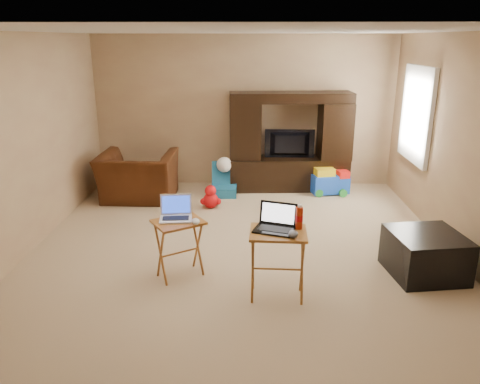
{
  "coord_description": "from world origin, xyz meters",
  "views": [
    {
      "loc": [
        0.12,
        -5.13,
        2.42
      ],
      "look_at": [
        0.0,
        -0.2,
        0.8
      ],
      "focal_mm": 35.0,
      "sensor_mm": 36.0,
      "label": 1
    }
  ],
  "objects_px": {
    "ottoman": "(425,254)",
    "tray_table_left": "(180,249)",
    "child_rocker": "(224,179)",
    "mouse_right": "(293,234)",
    "laptop_left": "(175,209)",
    "entertainment_center": "(290,142)",
    "recliner": "(138,177)",
    "water_bottle": "(299,218)",
    "television": "(290,144)",
    "tray_table_right": "(277,265)",
    "mouse_left": "(196,221)",
    "plush_toy": "(211,196)",
    "push_toy": "(330,180)",
    "laptop_right": "(274,219)"
  },
  "relations": [
    {
      "from": "recliner",
      "to": "water_bottle",
      "type": "xyz_separation_m",
      "value": [
        2.22,
        -2.83,
        0.43
      ]
    },
    {
      "from": "mouse_right",
      "to": "push_toy",
      "type": "bearing_deg",
      "value": 75.07
    },
    {
      "from": "plush_toy",
      "to": "mouse_left",
      "type": "bearing_deg",
      "value": -88.95
    },
    {
      "from": "child_rocker",
      "to": "water_bottle",
      "type": "relative_size",
      "value": 2.51
    },
    {
      "from": "television",
      "to": "entertainment_center",
      "type": "bearing_deg",
      "value": -88.71
    },
    {
      "from": "television",
      "to": "push_toy",
      "type": "relative_size",
      "value": 1.36
    },
    {
      "from": "tray_table_right",
      "to": "mouse_left",
      "type": "distance_m",
      "value": 0.94
    },
    {
      "from": "recliner",
      "to": "mouse_left",
      "type": "xyz_separation_m",
      "value": [
        1.2,
        -2.57,
        0.29
      ]
    },
    {
      "from": "entertainment_center",
      "to": "mouse_left",
      "type": "height_order",
      "value": "entertainment_center"
    },
    {
      "from": "push_toy",
      "to": "recliner",
      "type": "bearing_deg",
      "value": 174.82
    },
    {
      "from": "television",
      "to": "laptop_left",
      "type": "bearing_deg",
      "value": 66.24
    },
    {
      "from": "recliner",
      "to": "water_bottle",
      "type": "distance_m",
      "value": 3.62
    },
    {
      "from": "child_rocker",
      "to": "tray_table_left",
      "type": "height_order",
      "value": "tray_table_left"
    },
    {
      "from": "child_rocker",
      "to": "mouse_right",
      "type": "relative_size",
      "value": 3.8
    },
    {
      "from": "television",
      "to": "child_rocker",
      "type": "relative_size",
      "value": 1.52
    },
    {
      "from": "plush_toy",
      "to": "laptop_right",
      "type": "bearing_deg",
      "value": -71.91
    },
    {
      "from": "ottoman",
      "to": "recliner",
      "type": "bearing_deg",
      "value": 146.53
    },
    {
      "from": "ottoman",
      "to": "tray_table_left",
      "type": "xyz_separation_m",
      "value": [
        -2.62,
        -0.1,
        0.08
      ]
    },
    {
      "from": "television",
      "to": "tray_table_left",
      "type": "xyz_separation_m",
      "value": [
        -1.38,
        -3.05,
        -0.46
      ]
    },
    {
      "from": "plush_toy",
      "to": "tray_table_left",
      "type": "distance_m",
      "value": 2.13
    },
    {
      "from": "tray_table_left",
      "to": "water_bottle",
      "type": "height_order",
      "value": "water_bottle"
    },
    {
      "from": "television",
      "to": "mouse_left",
      "type": "height_order",
      "value": "television"
    },
    {
      "from": "entertainment_center",
      "to": "recliner",
      "type": "height_order",
      "value": "entertainment_center"
    },
    {
      "from": "television",
      "to": "tray_table_left",
      "type": "relative_size",
      "value": 1.3
    },
    {
      "from": "tray_table_left",
      "to": "laptop_left",
      "type": "bearing_deg",
      "value": 102.15
    },
    {
      "from": "television",
      "to": "mouse_right",
      "type": "height_order",
      "value": "television"
    },
    {
      "from": "entertainment_center",
      "to": "ottoman",
      "type": "distance_m",
      "value": 3.29
    },
    {
      "from": "mouse_right",
      "to": "laptop_left",
      "type": "bearing_deg",
      "value": 154.53
    },
    {
      "from": "push_toy",
      "to": "mouse_right",
      "type": "bearing_deg",
      "value": -116.51
    },
    {
      "from": "ottoman",
      "to": "water_bottle",
      "type": "distance_m",
      "value": 1.58
    },
    {
      "from": "child_rocker",
      "to": "ottoman",
      "type": "distance_m",
      "value": 3.48
    },
    {
      "from": "television",
      "to": "push_toy",
      "type": "distance_m",
      "value": 0.88
    },
    {
      "from": "ottoman",
      "to": "mouse_right",
      "type": "relative_size",
      "value": 5.12
    },
    {
      "from": "plush_toy",
      "to": "tray_table_left",
      "type": "xyz_separation_m",
      "value": [
        -0.15,
        -2.12,
        0.14
      ]
    },
    {
      "from": "child_rocker",
      "to": "laptop_left",
      "type": "xyz_separation_m",
      "value": [
        -0.35,
        -2.68,
        0.48
      ]
    },
    {
      "from": "recliner",
      "to": "child_rocker",
      "type": "distance_m",
      "value": 1.35
    },
    {
      "from": "television",
      "to": "mouse_right",
      "type": "distance_m",
      "value": 3.59
    },
    {
      "from": "entertainment_center",
      "to": "plush_toy",
      "type": "xyz_separation_m",
      "value": [
        -1.23,
        -0.98,
        -0.63
      ]
    },
    {
      "from": "television",
      "to": "push_toy",
      "type": "bearing_deg",
      "value": 163.4
    },
    {
      "from": "tray_table_right",
      "to": "mouse_left",
      "type": "xyz_separation_m",
      "value": [
        -0.82,
        0.34,
        0.31
      ]
    },
    {
      "from": "television",
      "to": "mouse_left",
      "type": "distance_m",
      "value": 3.35
    },
    {
      "from": "push_toy",
      "to": "ottoman",
      "type": "distance_m",
      "value": 2.8
    },
    {
      "from": "mouse_right",
      "to": "entertainment_center",
      "type": "bearing_deg",
      "value": 86.15
    },
    {
      "from": "laptop_right",
      "to": "water_bottle",
      "type": "relative_size",
      "value": 1.7
    },
    {
      "from": "laptop_left",
      "to": "mouse_right",
      "type": "relative_size",
      "value": 2.34
    },
    {
      "from": "entertainment_center",
      "to": "plush_toy",
      "type": "bearing_deg",
      "value": -145.01
    },
    {
      "from": "child_rocker",
      "to": "mouse_right",
      "type": "distance_m",
      "value": 3.38
    },
    {
      "from": "recliner",
      "to": "ottoman",
      "type": "bearing_deg",
      "value": 147.83
    },
    {
      "from": "ottoman",
      "to": "entertainment_center",
      "type": "bearing_deg",
      "value": 112.38
    },
    {
      "from": "plush_toy",
      "to": "water_bottle",
      "type": "xyz_separation_m",
      "value": [
        1.06,
        -2.45,
        0.62
      ]
    }
  ]
}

